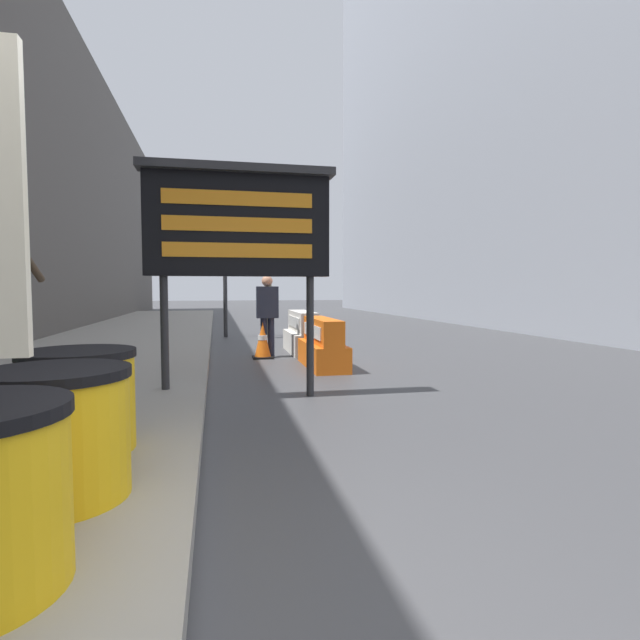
{
  "coord_description": "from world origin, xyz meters",
  "views": [
    {
      "loc": [
        0.13,
        -1.87,
        1.42
      ],
      "look_at": [
        1.65,
        5.37,
        0.96
      ],
      "focal_mm": 28.0,
      "sensor_mm": 36.0,
      "label": 1
    }
  ],
  "objects_px": {
    "barrel_drum_back": "(79,400)",
    "traffic_cone_mid": "(327,348)",
    "message_board": "(238,225)",
    "pedestrian_worker": "(268,305)",
    "pedestrian_passerby": "(267,309)",
    "traffic_cone_near": "(263,341)",
    "jersey_barrier_white": "(303,334)",
    "jersey_barrier_orange_far": "(323,346)",
    "traffic_light_near_curb": "(225,226)",
    "barrel_drum_middle": "(56,433)"
  },
  "relations": [
    {
      "from": "barrel_drum_back",
      "to": "traffic_cone_mid",
      "type": "height_order",
      "value": "barrel_drum_back"
    },
    {
      "from": "barrel_drum_back",
      "to": "message_board",
      "type": "distance_m",
      "value": 3.17
    },
    {
      "from": "pedestrian_worker",
      "to": "pedestrian_passerby",
      "type": "bearing_deg",
      "value": 69.92
    },
    {
      "from": "traffic_cone_near",
      "to": "pedestrian_worker",
      "type": "bearing_deg",
      "value": 82.5
    },
    {
      "from": "barrel_drum_back",
      "to": "pedestrian_worker",
      "type": "xyz_separation_m",
      "value": [
        2.54,
        10.32,
        0.39
      ]
    },
    {
      "from": "message_board",
      "to": "traffic_cone_near",
      "type": "height_order",
      "value": "message_board"
    },
    {
      "from": "jersey_barrier_white",
      "to": "traffic_cone_near",
      "type": "bearing_deg",
      "value": -142.45
    },
    {
      "from": "barrel_drum_back",
      "to": "traffic_cone_mid",
      "type": "relative_size",
      "value": 1.4
    },
    {
      "from": "jersey_barrier_orange_far",
      "to": "traffic_cone_near",
      "type": "bearing_deg",
      "value": 124.82
    },
    {
      "from": "traffic_cone_near",
      "to": "pedestrian_passerby",
      "type": "bearing_deg",
      "value": 44.35
    },
    {
      "from": "message_board",
      "to": "pedestrian_worker",
      "type": "xyz_separation_m",
      "value": [
        1.2,
        7.99,
        -1.28
      ]
    },
    {
      "from": "traffic_cone_near",
      "to": "jersey_barrier_orange_far",
      "type": "bearing_deg",
      "value": -55.18
    },
    {
      "from": "barrel_drum_back",
      "to": "jersey_barrier_white",
      "type": "relative_size",
      "value": 0.46
    },
    {
      "from": "traffic_light_near_curb",
      "to": "barrel_drum_back",
      "type": "bearing_deg",
      "value": -97.05
    },
    {
      "from": "traffic_cone_near",
      "to": "barrel_drum_middle",
      "type": "bearing_deg",
      "value": -104.99
    },
    {
      "from": "barrel_drum_middle",
      "to": "pedestrian_passerby",
      "type": "relative_size",
      "value": 0.51
    },
    {
      "from": "barrel_drum_middle",
      "to": "jersey_barrier_white",
      "type": "height_order",
      "value": "barrel_drum_middle"
    },
    {
      "from": "jersey_barrier_orange_far",
      "to": "pedestrian_worker",
      "type": "height_order",
      "value": "pedestrian_worker"
    },
    {
      "from": "traffic_light_near_curb",
      "to": "message_board",
      "type": "bearing_deg",
      "value": -89.93
    },
    {
      "from": "traffic_cone_mid",
      "to": "traffic_light_near_curb",
      "type": "distance_m",
      "value": 6.7
    },
    {
      "from": "barrel_drum_middle",
      "to": "message_board",
      "type": "xyz_separation_m",
      "value": [
        1.24,
        3.26,
        1.68
      ]
    },
    {
      "from": "jersey_barrier_white",
      "to": "pedestrian_passerby",
      "type": "height_order",
      "value": "pedestrian_passerby"
    },
    {
      "from": "traffic_light_near_curb",
      "to": "jersey_barrier_orange_far",
      "type": "bearing_deg",
      "value": -75.22
    },
    {
      "from": "barrel_drum_back",
      "to": "pedestrian_worker",
      "type": "bearing_deg",
      "value": 76.15
    },
    {
      "from": "message_board",
      "to": "traffic_cone_near",
      "type": "relative_size",
      "value": 3.99
    },
    {
      "from": "barrel_drum_back",
      "to": "message_board",
      "type": "height_order",
      "value": "message_board"
    },
    {
      "from": "jersey_barrier_white",
      "to": "pedestrian_worker",
      "type": "relative_size",
      "value": 1.16
    },
    {
      "from": "message_board",
      "to": "pedestrian_worker",
      "type": "relative_size",
      "value": 1.84
    },
    {
      "from": "jersey_barrier_orange_far",
      "to": "jersey_barrier_white",
      "type": "height_order",
      "value": "jersey_barrier_white"
    },
    {
      "from": "message_board",
      "to": "pedestrian_worker",
      "type": "distance_m",
      "value": 8.18
    },
    {
      "from": "pedestrian_worker",
      "to": "pedestrian_passerby",
      "type": "distance_m",
      "value": 4.16
    },
    {
      "from": "message_board",
      "to": "jersey_barrier_orange_far",
      "type": "bearing_deg",
      "value": 55.94
    },
    {
      "from": "traffic_cone_near",
      "to": "pedestrian_passerby",
      "type": "xyz_separation_m",
      "value": [
        0.11,
        0.11,
        0.64
      ]
    },
    {
      "from": "jersey_barrier_orange_far",
      "to": "traffic_cone_mid",
      "type": "xyz_separation_m",
      "value": [
        0.16,
        0.35,
        -0.09
      ]
    },
    {
      "from": "traffic_cone_near",
      "to": "traffic_light_near_curb",
      "type": "relative_size",
      "value": 0.16
    },
    {
      "from": "traffic_cone_mid",
      "to": "jersey_barrier_white",
      "type": "bearing_deg",
      "value": 95.25
    },
    {
      "from": "jersey_barrier_white",
      "to": "traffic_cone_near",
      "type": "xyz_separation_m",
      "value": [
        -0.96,
        -0.74,
        -0.04
      ]
    },
    {
      "from": "barrel_drum_back",
      "to": "traffic_light_near_curb",
      "type": "distance_m",
      "value": 11.2
    },
    {
      "from": "traffic_light_near_curb",
      "to": "pedestrian_passerby",
      "type": "distance_m",
      "value": 5.18
    },
    {
      "from": "jersey_barrier_white",
      "to": "traffic_cone_mid",
      "type": "bearing_deg",
      "value": -84.75
    },
    {
      "from": "jersey_barrier_white",
      "to": "pedestrian_passerby",
      "type": "distance_m",
      "value": 1.21
    },
    {
      "from": "jersey_barrier_orange_far",
      "to": "barrel_drum_back",
      "type": "bearing_deg",
      "value": -122.1
    },
    {
      "from": "message_board",
      "to": "jersey_barrier_white",
      "type": "height_order",
      "value": "message_board"
    },
    {
      "from": "jersey_barrier_orange_far",
      "to": "traffic_cone_near",
      "type": "distance_m",
      "value": 1.68
    },
    {
      "from": "barrel_drum_middle",
      "to": "jersey_barrier_orange_far",
      "type": "relative_size",
      "value": 0.46
    },
    {
      "from": "traffic_light_near_curb",
      "to": "pedestrian_worker",
      "type": "height_order",
      "value": "traffic_light_near_curb"
    },
    {
      "from": "pedestrian_passerby",
      "to": "barrel_drum_back",
      "type": "bearing_deg",
      "value": 72.54
    },
    {
      "from": "jersey_barrier_orange_far",
      "to": "pedestrian_worker",
      "type": "xyz_separation_m",
      "value": [
        -0.4,
        5.63,
        0.56
      ]
    },
    {
      "from": "jersey_barrier_orange_far",
      "to": "barrel_drum_middle",
      "type": "bearing_deg",
      "value": -116.75
    },
    {
      "from": "barrel_drum_middle",
      "to": "traffic_cone_near",
      "type": "bearing_deg",
      "value": 75.01
    }
  ]
}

